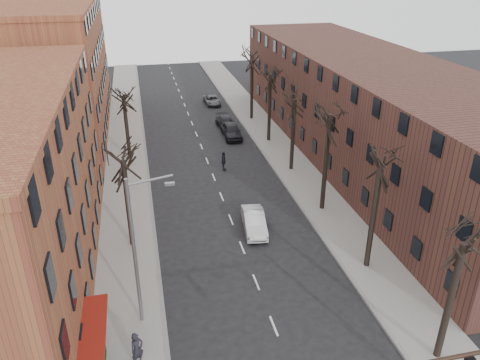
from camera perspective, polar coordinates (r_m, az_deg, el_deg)
sidewalk_left at (r=49.88m, az=-13.70°, el=2.92°), size 4.00×90.00×0.15m
sidewalk_right at (r=51.84m, az=4.23°, el=4.49°), size 4.00×90.00×0.15m
building_left_far at (r=57.28m, az=-22.64°, el=11.92°), size 12.00×28.00×14.00m
building_right at (r=48.81m, az=15.26°, el=8.40°), size 12.00×50.00×10.00m
tree_right_a at (r=27.86m, az=22.80°, el=-19.26°), size 5.20×5.20×10.00m
tree_right_b at (r=32.92m, az=15.11°, el=-10.15°), size 5.20×5.20×10.80m
tree_right_c at (r=38.97m, az=9.92°, el=-3.54°), size 5.20×5.20×11.60m
tree_right_d at (r=45.62m, az=6.23°, el=1.24°), size 5.20×5.20×10.00m
tree_right_e at (r=52.66m, az=3.50°, el=4.77°), size 5.20×5.20×10.80m
tree_right_f at (r=59.93m, az=1.40°, el=7.45°), size 5.20×5.20×11.60m
tree_left_a at (r=34.75m, az=-12.92°, el=-7.77°), size 5.20×5.20×9.50m
tree_left_b at (r=48.97m, az=-13.22°, el=2.44°), size 5.20×5.20×9.50m
streetlight at (r=25.30m, az=-12.43°, el=-8.00°), size 2.45×0.22×9.03m
silver_sedan at (r=35.28m, az=1.74°, el=-5.10°), size 2.03×4.58×1.46m
parked_car_near at (r=53.39m, az=-1.03°, el=6.04°), size 2.01×4.78×1.62m
parked_car_mid at (r=56.40m, az=-1.69°, el=6.98°), size 2.20×4.77×1.35m
parked_car_far at (r=66.06m, az=-3.43°, el=9.69°), size 2.14×4.31×1.17m
pedestrian_a at (r=25.26m, az=-12.43°, el=-19.50°), size 0.84×0.77×1.93m
pedestrian_crossing at (r=44.88m, az=-2.01°, el=2.30°), size 0.69×1.20×1.93m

